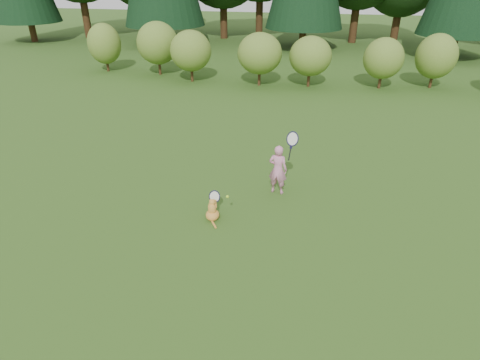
# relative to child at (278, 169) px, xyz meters

# --- Properties ---
(ground) EXTENTS (100.00, 100.00, 0.00)m
(ground) POSITION_rel_child_xyz_m (-1.06, -1.61, -0.71)
(ground) COLOR #244C15
(ground) RESTS_ON ground
(shrub_row) EXTENTS (28.00, 3.00, 2.80)m
(shrub_row) POSITION_rel_child_xyz_m (-1.06, 11.39, 0.69)
(shrub_row) COLOR #557023
(shrub_row) RESTS_ON ground
(child) EXTENTS (0.81, 0.55, 2.02)m
(child) POSITION_rel_child_xyz_m (0.00, 0.00, 0.00)
(child) COLOR pink
(child) RESTS_ON ground
(cat) EXTENTS (0.43, 0.77, 0.75)m
(cat) POSITION_rel_child_xyz_m (-1.36, -1.60, -0.43)
(cat) COLOR orange
(cat) RESTS_ON ground
(tennis_ball) EXTENTS (0.07, 0.07, 0.07)m
(tennis_ball) POSITION_rel_child_xyz_m (-0.99, -1.58, -0.07)
(tennis_ball) COLOR #ADE31A
(tennis_ball) RESTS_ON ground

